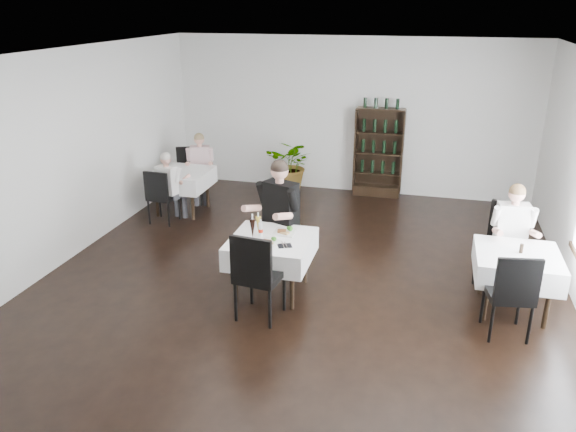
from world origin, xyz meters
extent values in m
plane|color=black|center=(0.00, 0.00, 0.00)|extent=(9.00, 9.00, 0.00)
plane|color=white|center=(0.00, 0.00, 3.00)|extent=(9.00, 9.00, 0.00)
plane|color=white|center=(0.00, 4.50, 1.50)|extent=(7.00, 0.00, 7.00)
plane|color=white|center=(-3.50, 0.00, 1.50)|extent=(0.00, 9.00, 9.00)
cube|color=black|center=(0.60, 4.32, 0.10)|extent=(0.90, 0.28, 0.20)
cylinder|color=black|center=(-0.67, -0.36, 0.35)|extent=(0.06, 0.06, 0.71)
cylinder|color=black|center=(-0.67, 0.36, 0.35)|extent=(0.06, 0.06, 0.71)
cylinder|color=black|center=(0.07, -0.36, 0.35)|extent=(0.06, 0.06, 0.71)
cylinder|color=black|center=(0.07, 0.36, 0.35)|extent=(0.06, 0.06, 0.71)
cube|color=black|center=(-0.30, 0.00, 0.73)|extent=(0.85, 0.85, 0.04)
cube|color=white|center=(-0.30, 0.00, 0.62)|extent=(1.03, 1.03, 0.30)
cylinder|color=black|center=(-3.04, 2.16, 0.35)|extent=(0.06, 0.06, 0.71)
cylinder|color=black|center=(-3.04, 2.84, 0.35)|extent=(0.06, 0.06, 0.71)
cylinder|color=black|center=(-2.36, 2.16, 0.35)|extent=(0.06, 0.06, 0.71)
cylinder|color=black|center=(-2.36, 2.84, 0.35)|extent=(0.06, 0.06, 0.71)
cube|color=black|center=(-2.70, 2.50, 0.73)|extent=(0.80, 0.80, 0.04)
cube|color=white|center=(-2.70, 2.50, 0.62)|extent=(0.98, 0.98, 0.30)
cylinder|color=black|center=(2.36, -0.04, 0.35)|extent=(0.06, 0.06, 0.71)
cylinder|color=black|center=(2.36, 0.64, 0.35)|extent=(0.06, 0.06, 0.71)
cylinder|color=black|center=(3.04, -0.04, 0.35)|extent=(0.06, 0.06, 0.71)
cylinder|color=black|center=(3.04, 0.64, 0.35)|extent=(0.06, 0.06, 0.71)
cube|color=black|center=(2.70, 0.30, 0.73)|extent=(0.80, 0.80, 0.04)
cube|color=white|center=(2.70, 0.30, 0.62)|extent=(0.98, 0.98, 0.30)
imported|color=#28521C|center=(-1.10, 4.20, 0.53)|extent=(1.07, 0.97, 1.06)
cylinder|color=black|center=(-0.44, 0.27, 0.26)|extent=(0.04, 0.04, 0.52)
cylinder|color=black|center=(-0.58, 0.69, 0.26)|extent=(0.04, 0.04, 0.52)
cylinder|color=black|center=(-0.01, 0.41, 0.26)|extent=(0.04, 0.04, 0.52)
cylinder|color=black|center=(-0.16, 0.84, 0.26)|extent=(0.04, 0.04, 0.52)
cube|color=black|center=(-0.30, 0.55, 0.55)|extent=(0.66, 0.66, 0.08)
cube|color=black|center=(-0.37, 0.78, 0.86)|extent=(0.51, 0.22, 0.56)
cylinder|color=black|center=(-0.02, -0.42, 0.25)|extent=(0.04, 0.04, 0.51)
cylinder|color=black|center=(-0.07, -0.86, 0.25)|extent=(0.04, 0.04, 0.51)
cylinder|color=black|center=(-0.46, -0.36, 0.25)|extent=(0.04, 0.04, 0.51)
cylinder|color=black|center=(-0.51, -0.80, 0.25)|extent=(0.04, 0.04, 0.51)
cube|color=black|center=(-0.27, -0.61, 0.54)|extent=(0.57, 0.57, 0.08)
cube|color=black|center=(-0.30, -0.84, 0.84)|extent=(0.51, 0.12, 0.55)
cylinder|color=black|center=(-2.89, 2.73, 0.24)|extent=(0.04, 0.04, 0.47)
cylinder|color=black|center=(-3.04, 3.11, 0.24)|extent=(0.04, 0.04, 0.47)
cylinder|color=black|center=(-2.51, 2.88, 0.24)|extent=(0.04, 0.04, 0.47)
cylinder|color=black|center=(-2.65, 3.26, 0.24)|extent=(0.04, 0.04, 0.47)
cube|color=black|center=(-2.77, 2.99, 0.50)|extent=(0.61, 0.61, 0.07)
cube|color=black|center=(-2.85, 3.19, 0.78)|extent=(0.46, 0.22, 0.51)
cylinder|color=black|center=(-2.60, 2.13, 0.22)|extent=(0.03, 0.03, 0.43)
cylinder|color=black|center=(-2.62, 1.75, 0.22)|extent=(0.03, 0.03, 0.43)
cylinder|color=black|center=(-2.98, 2.15, 0.22)|extent=(0.03, 0.03, 0.43)
cylinder|color=black|center=(-3.00, 1.77, 0.22)|extent=(0.03, 0.03, 0.43)
cube|color=black|center=(-2.80, 1.95, 0.46)|extent=(0.46, 0.46, 0.07)
cube|color=black|center=(-2.81, 1.75, 0.72)|extent=(0.44, 0.07, 0.47)
cylinder|color=black|center=(2.29, 0.90, 0.25)|extent=(0.04, 0.04, 0.50)
cylinder|color=black|center=(2.46, 1.30, 0.25)|extent=(0.04, 0.04, 0.50)
cylinder|color=black|center=(2.69, 0.73, 0.25)|extent=(0.04, 0.04, 0.50)
cylinder|color=black|center=(2.86, 1.12, 0.25)|extent=(0.04, 0.04, 0.50)
cube|color=black|center=(2.57, 1.01, 0.53)|extent=(0.65, 0.65, 0.08)
cube|color=black|center=(2.66, 1.22, 0.82)|extent=(0.48, 0.25, 0.54)
cylinder|color=black|center=(2.74, -0.03, 0.24)|extent=(0.04, 0.04, 0.48)
cylinder|color=black|center=(2.81, -0.44, 0.24)|extent=(0.04, 0.04, 0.48)
cylinder|color=black|center=(2.33, -0.10, 0.24)|extent=(0.04, 0.04, 0.48)
cylinder|color=black|center=(2.40, -0.51, 0.24)|extent=(0.04, 0.04, 0.48)
cube|color=black|center=(2.57, -0.27, 0.51)|extent=(0.55, 0.55, 0.07)
cube|color=black|center=(2.60, -0.49, 0.79)|extent=(0.48, 0.13, 0.52)
cube|color=#3F3F47|center=(-0.52, 0.45, 0.64)|extent=(0.32, 0.50, 0.16)
cylinder|color=#3F3F47|center=(-0.60, 0.26, 0.28)|extent=(0.13, 0.13, 0.56)
cube|color=#3F3F47|center=(-0.31, 0.37, 0.64)|extent=(0.32, 0.50, 0.16)
cylinder|color=#3F3F47|center=(-0.39, 0.18, 0.28)|extent=(0.13, 0.13, 0.56)
cube|color=black|center=(-0.34, 0.61, 1.01)|extent=(0.51, 0.40, 0.63)
cylinder|color=#D79886|center=(-0.70, 0.42, 0.99)|extent=(0.21, 0.36, 0.18)
cylinder|color=#D79886|center=(-0.21, 0.23, 0.99)|extent=(0.21, 0.36, 0.18)
sphere|color=#D79886|center=(-0.35, 0.59, 1.49)|extent=(0.24, 0.24, 0.24)
sphere|color=black|center=(-0.35, 0.59, 1.52)|extent=(0.24, 0.24, 0.24)
cube|color=#3F3F47|center=(-2.65, 3.00, 0.51)|extent=(0.24, 0.40, 0.13)
cylinder|color=#3F3F47|center=(-2.60, 2.85, 0.22)|extent=(0.10, 0.10, 0.44)
cube|color=#3F3F47|center=(-2.48, 3.06, 0.51)|extent=(0.24, 0.40, 0.13)
cylinder|color=#3F3F47|center=(-2.43, 2.91, 0.22)|extent=(0.10, 0.10, 0.44)
cube|color=beige|center=(-2.62, 3.20, 0.81)|extent=(0.41, 0.31, 0.50)
cylinder|color=#D79886|center=(-2.74, 2.90, 0.79)|extent=(0.16, 0.29, 0.14)
cylinder|color=#D79886|center=(-2.34, 3.03, 0.79)|extent=(0.16, 0.29, 0.14)
sphere|color=#D79886|center=(-2.62, 3.18, 1.19)|extent=(0.19, 0.19, 0.19)
sphere|color=olive|center=(-2.62, 3.18, 1.22)|extent=(0.19, 0.19, 0.19)
cube|color=#3F3F47|center=(-2.58, 2.07, 0.48)|extent=(0.20, 0.38, 0.12)
cylinder|color=#3F3F47|center=(-2.54, 2.22, 0.21)|extent=(0.09, 0.09, 0.42)
cube|color=#3F3F47|center=(-2.75, 2.11, 0.48)|extent=(0.20, 0.38, 0.12)
cylinder|color=#3F3F47|center=(-2.71, 2.26, 0.21)|extent=(0.09, 0.09, 0.42)
cube|color=silver|center=(-2.70, 1.93, 0.77)|extent=(0.38, 0.26, 0.47)
cylinder|color=#D79886|center=(-2.45, 2.11, 0.75)|extent=(0.13, 0.28, 0.13)
cylinder|color=#D79886|center=(-2.84, 2.20, 0.75)|extent=(0.13, 0.28, 0.13)
sphere|color=#D79886|center=(-2.69, 1.95, 1.13)|extent=(0.18, 0.18, 0.18)
sphere|color=beige|center=(-2.69, 1.95, 1.16)|extent=(0.18, 0.18, 0.18)
cube|color=#3F3F47|center=(2.60, 0.80, 0.56)|extent=(0.18, 0.43, 0.14)
cylinder|color=#3F3F47|center=(2.62, 0.63, 0.24)|extent=(0.11, 0.11, 0.49)
cube|color=#3F3F47|center=(2.80, 0.82, 0.56)|extent=(0.18, 0.43, 0.14)
cylinder|color=#3F3F47|center=(2.82, 0.65, 0.24)|extent=(0.11, 0.11, 0.49)
cube|color=silver|center=(2.68, 1.00, 0.88)|extent=(0.42, 0.26, 0.55)
cylinder|color=#D79886|center=(2.48, 0.71, 0.86)|extent=(0.11, 0.31, 0.15)
cylinder|color=#D79886|center=(2.94, 0.76, 0.86)|extent=(0.11, 0.31, 0.15)
sphere|color=#D79886|center=(2.68, 0.98, 1.30)|extent=(0.21, 0.21, 0.21)
sphere|color=brown|center=(2.68, 0.98, 1.33)|extent=(0.21, 0.21, 0.21)
cube|color=white|center=(-0.18, 0.20, 0.78)|extent=(0.27, 0.27, 0.02)
cube|color=#512C17|center=(-0.21, 0.18, 0.80)|extent=(0.12, 0.11, 0.03)
sphere|color=#337C21|center=(-0.11, 0.25, 0.82)|extent=(0.07, 0.07, 0.07)
cube|color=olive|center=(-0.16, 0.14, 0.80)|extent=(0.12, 0.10, 0.02)
cube|color=white|center=(-0.28, -0.16, 0.78)|extent=(0.30, 0.30, 0.02)
cube|color=#512C17|center=(-0.31, -0.18, 0.80)|extent=(0.10, 0.09, 0.02)
sphere|color=#337C21|center=(-0.23, -0.12, 0.82)|extent=(0.06, 0.06, 0.06)
cube|color=olive|center=(-0.26, -0.21, 0.80)|extent=(0.11, 0.10, 0.02)
cone|color=black|center=(-0.52, -0.07, 0.90)|extent=(0.08, 0.08, 0.27)
cylinder|color=silver|center=(-0.52, -0.07, 1.07)|extent=(0.02, 0.02, 0.07)
cone|color=gold|center=(-0.49, 0.08, 0.89)|extent=(0.07, 0.07, 0.24)
cylinder|color=silver|center=(-0.49, 0.08, 1.04)|extent=(0.02, 0.02, 0.06)
cylinder|color=silver|center=(-0.44, 0.02, 0.86)|extent=(0.06, 0.06, 0.19)
cylinder|color=#AC1B09|center=(-0.44, 0.02, 0.85)|extent=(0.06, 0.06, 0.05)
cylinder|color=silver|center=(-0.44, 0.02, 0.98)|extent=(0.02, 0.02, 0.05)
cube|color=black|center=(-0.07, -0.20, 0.77)|extent=(0.21, 0.19, 0.01)
cylinder|color=silver|center=(-0.09, -0.20, 0.78)|extent=(0.09, 0.18, 0.01)
cylinder|color=silver|center=(-0.05, -0.20, 0.78)|extent=(0.10, 0.17, 0.01)
cylinder|color=black|center=(2.73, 0.33, 0.83)|extent=(0.05, 0.05, 0.11)
camera|label=1|loc=(1.56, -6.30, 3.60)|focal=35.00mm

